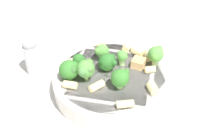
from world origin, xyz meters
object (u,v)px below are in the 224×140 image
Objects in this scene: rigatoni_9 at (122,74)px; pepper_shaker at (32,54)px; rigatoni_1 at (150,69)px; rigatoni_7 at (96,86)px; rigatoni_5 at (148,56)px; rigatoni_4 at (138,52)px; rigatoni_8 at (125,104)px; broccoli_floret_6 at (156,54)px; broccoli_floret_0 at (123,57)px; rigatoni_0 at (68,64)px; rigatoni_6 at (70,85)px; rigatoni_2 at (127,47)px; rigatoni_3 at (153,87)px; broccoli_floret_1 at (86,69)px; broccoli_floret_3 at (70,70)px; chicken_chunk_1 at (101,46)px; broccoli_floret_7 at (79,60)px; chicken_chunk_0 at (138,63)px; broccoli_floret_4 at (108,62)px; broccoli_floret_5 at (102,51)px; pasta_bowl at (112,80)px; broccoli_floret_2 at (120,78)px.

pepper_shaker is at bearing -74.74° from rigatoni_9.
rigatoni_1 and rigatoni_7 have the same top height.
rigatoni_5 and rigatoni_9 have the same top height.
rigatoni_4 is 0.95× the size of rigatoni_8.
broccoli_floret_6 is 1.93× the size of rigatoni_9.
broccoli_floret_0 reaches higher than rigatoni_7.
rigatoni_0 and rigatoni_6 have the same top height.
rigatoni_2 is 1.14× the size of rigatoni_9.
rigatoni_7 is at bearing 7.30° from rigatoni_2.
broccoli_floret_0 is 0.10m from rigatoni_3.
rigatoni_9 is (-0.06, -0.05, 0.00)m from rigatoni_8.
rigatoni_8 is (0.06, -0.02, -0.00)m from rigatoni_3.
broccoli_floret_6 is at bearing 143.70° from broccoli_floret_1.
rigatoni_3 and rigatoni_5 have the same top height.
broccoli_floret_3 is at bearing 86.41° from pepper_shaker.
rigatoni_4 is 0.08m from chicken_chunk_1.
broccoli_floret_6 is 0.18m from rigatoni_6.
broccoli_floret_7 is 1.41× the size of rigatoni_0.
chicken_chunk_0 is (-0.13, 0.07, 0.00)m from rigatoni_6.
chicken_chunk_1 is at bearing -109.52° from rigatoni_3.
broccoli_floret_7 is 1.42× the size of chicken_chunk_0.
rigatoni_7 is at bearing 12.90° from broccoli_floret_4.
rigatoni_7 is 0.07m from rigatoni_8.
chicken_chunk_1 is (-0.05, -0.05, -0.01)m from broccoli_floret_4.
pepper_shaker is at bearing -58.96° from broccoli_floret_5.
broccoli_floret_0 is 1.12× the size of rigatoni_8.
pasta_bowl is 10.89× the size of rigatoni_9.
broccoli_floret_2 is 1.37× the size of rigatoni_7.
rigatoni_3 reaches higher than rigatoni_7.
rigatoni_9 is at bearing 131.76° from broccoli_floret_1.
rigatoni_3 reaches higher than chicken_chunk_1.
chicken_chunk_1 is (0.02, -0.12, -0.02)m from broccoli_floret_6.
broccoli_floret_3 is 0.13m from rigatoni_8.
broccoli_floret_0 is 0.03m from chicken_chunk_0.
rigatoni_7 is (0.01, 0.03, -0.02)m from broccoli_floret_1.
rigatoni_9 is at bearing -143.56° from rigatoni_8.
rigatoni_5 is 1.00× the size of rigatoni_6.
rigatoni_9 is at bearing -13.05° from chicken_chunk_0.
broccoli_floret_5 is (0.01, -0.05, 0.00)m from broccoli_floret_0.
rigatoni_1 is at bearing 140.45° from rigatoni_6.
broccoli_floret_1 is at bearing 10.85° from broccoli_floret_5.
rigatoni_1 is at bearing 120.20° from broccoli_floret_7.
rigatoni_5 is at bearing 174.28° from chicken_chunk_0.
broccoli_floret_5 is at bearing -64.41° from broccoli_floret_6.
pasta_bowl is 0.09m from rigatoni_4.
broccoli_floret_6 is 1.69× the size of rigatoni_5.
chicken_chunk_1 is at bearing -128.92° from broccoli_floret_2.
rigatoni_5 is 0.18m from rigatoni_6.
broccoli_floret_1 reaches higher than broccoli_floret_6.
rigatoni_1 is 0.04m from rigatoni_5.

